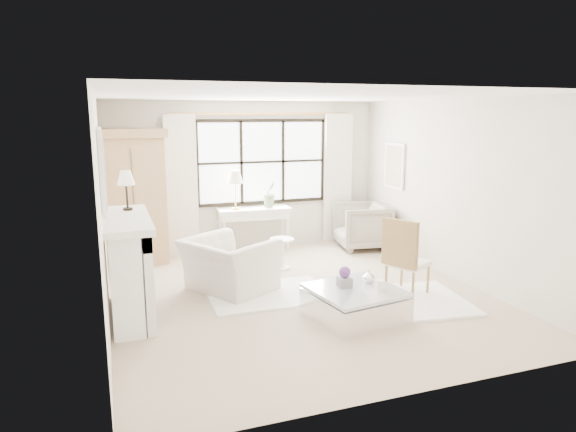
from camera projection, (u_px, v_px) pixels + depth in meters
name	position (u px, v px, depth m)	size (l,w,h in m)	color
floor	(299.00, 295.00, 7.14)	(5.50, 5.50, 0.00)	tan
ceiling	(300.00, 96.00, 6.61)	(5.50, 5.50, 0.00)	white
wall_back	(246.00, 176.00, 9.41)	(5.00, 5.00, 0.00)	beige
wall_front	(415.00, 250.00, 4.33)	(5.00, 5.00, 0.00)	white
wall_left	(102.00, 211.00, 6.05)	(5.50, 5.50, 0.00)	white
wall_right	(455.00, 190.00, 7.69)	(5.50, 5.50, 0.00)	beige
window_pane	(262.00, 162.00, 9.44)	(2.40, 0.02, 1.50)	white
window_frame	(262.00, 162.00, 9.43)	(2.50, 0.04, 1.50)	black
curtain_rod	(263.00, 114.00, 9.22)	(0.04, 0.04, 3.30)	#B6823F
curtain_left	(182.00, 186.00, 8.95)	(0.55, 0.10, 2.47)	silver
curtain_right	(338.00, 179.00, 9.93)	(0.55, 0.10, 2.47)	white
fireplace	(126.00, 266.00, 6.26)	(0.58, 1.66, 1.26)	white
mirror_frame	(102.00, 169.00, 5.97)	(0.05, 1.15, 0.95)	white
mirror_glass	(104.00, 169.00, 5.97)	(0.02, 1.00, 0.80)	silver
art_frame	(394.00, 166.00, 9.22)	(0.04, 0.62, 0.82)	white
art_canvas	(393.00, 166.00, 9.21)	(0.01, 0.52, 0.72)	#BDAA92
mantel_lamp	(126.00, 180.00, 6.50)	(0.22, 0.22, 0.51)	black
armoire	(133.00, 196.00, 8.43)	(1.17, 0.79, 2.24)	tan
console_table	(254.00, 230.00, 9.34)	(1.32, 0.50, 0.80)	white
console_lamp	(235.00, 178.00, 9.03)	(0.28, 0.28, 0.69)	gold
orchid_plant	(270.00, 193.00, 9.32)	(0.28, 0.23, 0.51)	#56704A
side_table	(282.00, 249.00, 8.27)	(0.40, 0.40, 0.51)	white
rug_left	(269.00, 294.00, 7.12)	(1.64, 1.16, 0.03)	white
rug_right	(399.00, 302.00, 6.82)	(1.78, 1.33, 0.03)	white
club_armchair	(229.00, 265.00, 7.23)	(1.16, 1.01, 0.75)	beige
wingback_chair	(362.00, 226.00, 9.53)	(0.90, 0.92, 0.84)	gray
french_chair	(406.00, 274.00, 7.06)	(0.65, 0.65, 1.08)	olive
coffee_table	(355.00, 304.00, 6.30)	(1.14, 1.14, 0.38)	white
planter_box	(345.00, 282.00, 6.31)	(0.16, 0.16, 0.12)	slate
planter_flowers	(345.00, 272.00, 6.28)	(0.14, 0.14, 0.14)	#5A2F77
pillar_candle	(381.00, 285.00, 6.21)	(0.10, 0.10, 0.12)	white
coffee_vase	(369.00, 276.00, 6.47)	(0.15, 0.15, 0.16)	silver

